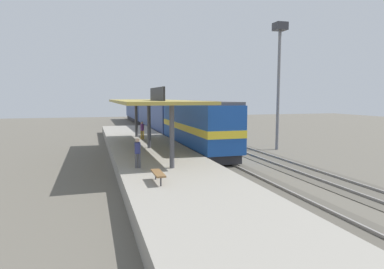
{
  "coord_description": "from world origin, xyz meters",
  "views": [
    {
      "loc": [
        -8.92,
        -26.57,
        4.95
      ],
      "look_at": [
        -1.38,
        -1.17,
        2.0
      ],
      "focal_mm": 31.58,
      "sensor_mm": 36.0,
      "label": 1
    }
  ],
  "objects_px": {
    "person_waiting": "(142,129)",
    "person_walking": "(138,151)",
    "passenger_carriage_front": "(158,116)",
    "platform_bench": "(158,173)",
    "locomotive": "(197,126)",
    "passenger_carriage_rear": "(139,110)",
    "light_mast": "(279,59)"
  },
  "relations": [
    {
      "from": "passenger_carriage_front",
      "to": "person_waiting",
      "type": "distance_m",
      "value": 14.98
    },
    {
      "from": "passenger_carriage_rear",
      "to": "person_walking",
      "type": "distance_m",
      "value": 48.71
    },
    {
      "from": "platform_bench",
      "to": "locomotive",
      "type": "relative_size",
      "value": 0.12
    },
    {
      "from": "passenger_carriage_front",
      "to": "light_mast",
      "type": "bearing_deg",
      "value": -67.19
    },
    {
      "from": "locomotive",
      "to": "passenger_carriage_rear",
      "type": "height_order",
      "value": "locomotive"
    },
    {
      "from": "passenger_carriage_front",
      "to": "person_waiting",
      "type": "bearing_deg",
      "value": -106.83
    },
    {
      "from": "passenger_carriage_rear",
      "to": "person_walking",
      "type": "relative_size",
      "value": 11.7
    },
    {
      "from": "locomotive",
      "to": "passenger_carriage_rear",
      "type": "xyz_separation_m",
      "value": [
        0.0,
        38.8,
        -0.1
      ]
    },
    {
      "from": "person_walking",
      "to": "light_mast",
      "type": "bearing_deg",
      "value": 32.0
    },
    {
      "from": "passenger_carriage_rear",
      "to": "light_mast",
      "type": "height_order",
      "value": "light_mast"
    },
    {
      "from": "passenger_carriage_front",
      "to": "person_walking",
      "type": "bearing_deg",
      "value": -103.28
    },
    {
      "from": "passenger_carriage_front",
      "to": "passenger_carriage_rear",
      "type": "xyz_separation_m",
      "value": [
        0.0,
        20.8,
        0.0
      ]
    },
    {
      "from": "locomotive",
      "to": "platform_bench",
      "type": "bearing_deg",
      "value": -114.58
    },
    {
      "from": "locomotive",
      "to": "person_waiting",
      "type": "bearing_deg",
      "value": 139.81
    },
    {
      "from": "passenger_carriage_front",
      "to": "person_walking",
      "type": "xyz_separation_m",
      "value": [
        -6.49,
        -27.48,
        -0.46
      ]
    },
    {
      "from": "passenger_carriage_rear",
      "to": "light_mast",
      "type": "relative_size",
      "value": 1.71
    },
    {
      "from": "locomotive",
      "to": "person_waiting",
      "type": "distance_m",
      "value": 5.7
    },
    {
      "from": "passenger_carriage_rear",
      "to": "light_mast",
      "type": "xyz_separation_m",
      "value": [
        7.8,
        -39.35,
        6.08
      ]
    },
    {
      "from": "locomotive",
      "to": "person_waiting",
      "type": "relative_size",
      "value": 8.44
    },
    {
      "from": "locomotive",
      "to": "person_walking",
      "type": "bearing_deg",
      "value": -124.39
    },
    {
      "from": "light_mast",
      "to": "passenger_carriage_rear",
      "type": "bearing_deg",
      "value": 101.21
    },
    {
      "from": "platform_bench",
      "to": "passenger_carriage_front",
      "type": "distance_m",
      "value": 31.7
    },
    {
      "from": "person_waiting",
      "to": "locomotive",
      "type": "bearing_deg",
      "value": -40.19
    },
    {
      "from": "platform_bench",
      "to": "passenger_carriage_front",
      "type": "relative_size",
      "value": 0.08
    },
    {
      "from": "passenger_carriage_rear",
      "to": "person_waiting",
      "type": "height_order",
      "value": "passenger_carriage_rear"
    },
    {
      "from": "locomotive",
      "to": "light_mast",
      "type": "distance_m",
      "value": 9.85
    },
    {
      "from": "light_mast",
      "to": "person_walking",
      "type": "relative_size",
      "value": 6.84
    },
    {
      "from": "platform_bench",
      "to": "light_mast",
      "type": "distance_m",
      "value": 19.95
    },
    {
      "from": "passenger_carriage_front",
      "to": "light_mast",
      "type": "xyz_separation_m",
      "value": [
        7.8,
        -18.55,
        6.08
      ]
    },
    {
      "from": "person_waiting",
      "to": "person_walking",
      "type": "distance_m",
      "value": 13.31
    },
    {
      "from": "passenger_carriage_front",
      "to": "person_walking",
      "type": "distance_m",
      "value": 28.23
    },
    {
      "from": "passenger_carriage_rear",
      "to": "person_waiting",
      "type": "bearing_deg",
      "value": -97.04
    }
  ]
}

